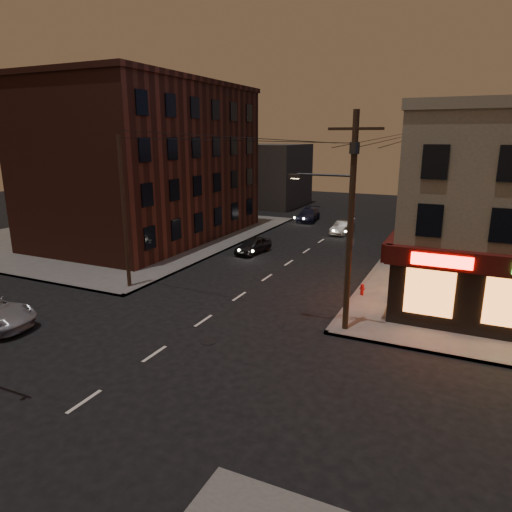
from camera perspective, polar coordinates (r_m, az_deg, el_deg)
The scene contains 13 objects.
ground at distance 20.46m, azimuth -12.57°, elevation -11.86°, with size 120.00×120.00×0.00m, color black.
sidewalk_nw at distance 45.38m, azimuth -16.18°, elevation 2.78°, with size 24.00×28.00×0.15m, color #514F4C.
brick_apartment at distance 42.31m, azimuth -13.17°, elevation 11.15°, with size 12.00×20.00×13.00m, color #4C2218.
bg_building_ne_a at distance 52.65m, azimuth 27.84°, elevation 7.04°, with size 10.00×12.00×7.00m, color #3F3D3A.
bg_building_nw at distance 61.60m, azimuth 1.55°, elevation 10.08°, with size 9.00×10.00×8.00m, color #3F3D3A.
bg_building_ne_b at distance 66.58m, azimuth 25.64°, elevation 8.14°, with size 8.00×8.00×6.00m, color #3F3D3A.
utility_pole_main at distance 20.93m, azimuth 11.50°, elevation 5.44°, with size 4.20×0.44×10.00m.
utility_pole_far at distance 46.74m, azimuth 19.39°, elevation 8.56°, with size 0.26×0.26×9.00m, color #382619.
utility_pole_west at distance 28.05m, azimuth -16.15°, elevation 5.17°, with size 0.24×0.24×9.00m, color #382619.
sedan_near at distance 36.18m, azimuth -0.35°, elevation 1.34°, with size 1.52×3.77×1.28m, color black.
sedan_mid at distance 44.14m, azimuth 10.74°, elevation 3.49°, with size 1.28×3.68×1.21m, color gray.
sedan_far at distance 50.55m, azimuth 6.57°, elevation 5.16°, with size 1.92×4.73×1.37m, color black.
fire_hydrant at distance 27.04m, azimuth 13.13°, elevation -4.01°, with size 0.31×0.31×0.68m.
Camera 1 is at (11.49, -14.30, 9.05)m, focal length 32.00 mm.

